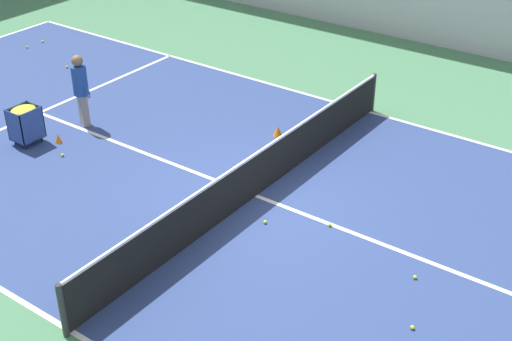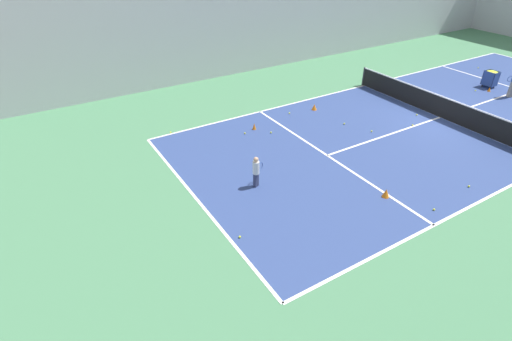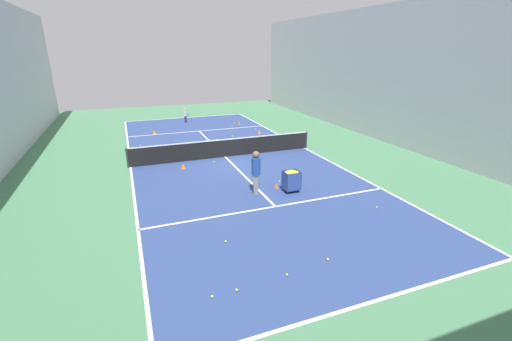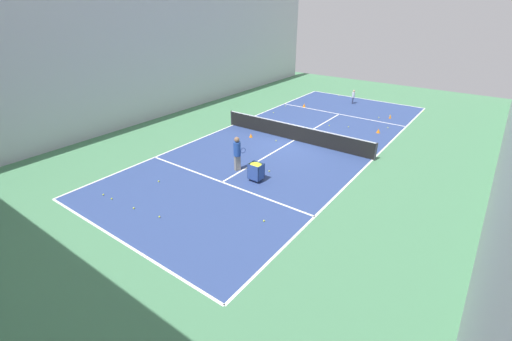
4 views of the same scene
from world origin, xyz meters
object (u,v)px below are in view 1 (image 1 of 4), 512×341
(tennis_net, at_px, (256,174))
(training_cone_1, at_px, (278,131))
(ball_cart, at_px, (25,118))
(coach_at_net, at_px, (81,86))

(tennis_net, bearing_deg, training_cone_1, 24.94)
(tennis_net, distance_m, ball_cart, 5.68)
(coach_at_net, bearing_deg, ball_cart, -80.60)
(coach_at_net, bearing_deg, tennis_net, 21.35)
(tennis_net, xyz_separation_m, ball_cart, (-1.18, 5.55, 0.12))
(training_cone_1, bearing_deg, ball_cart, 129.31)
(coach_at_net, xyz_separation_m, training_cone_1, (2.22, -4.06, -0.89))
(tennis_net, xyz_separation_m, training_cone_1, (2.44, 1.13, -0.39))
(tennis_net, distance_m, coach_at_net, 5.23)
(coach_at_net, distance_m, training_cone_1, 4.72)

